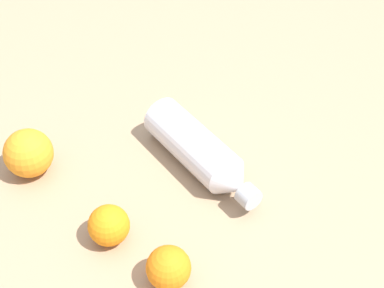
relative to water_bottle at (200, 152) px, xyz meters
The scene contains 5 objects.
ground_plane 0.07m from the water_bottle, 81.86° to the right, with size 2.40×2.40×0.00m, color #9E7F60.
water_bottle is the anchor object (origin of this frame).
orange_0 0.28m from the water_bottle, 56.88° to the right, with size 0.08×0.08×0.08m, color orange.
orange_1 0.23m from the water_bottle, 19.73° to the left, with size 0.06×0.06×0.06m, color orange.
orange_2 0.20m from the water_bottle, 11.09° to the right, with size 0.06×0.06×0.06m, color orange.
Camera 1 is at (0.57, 0.40, 0.71)m, focal length 53.52 mm.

